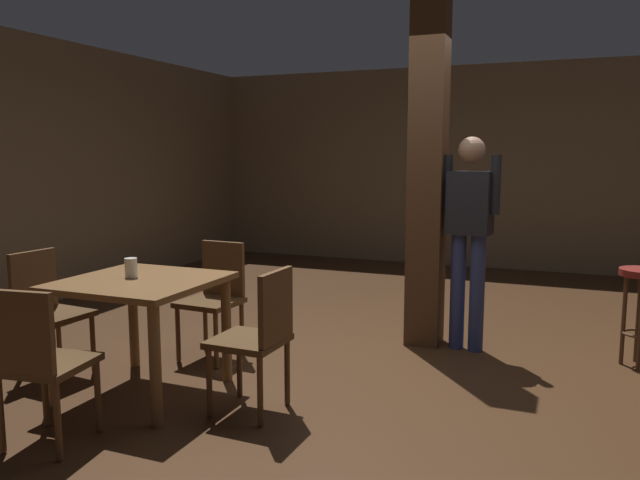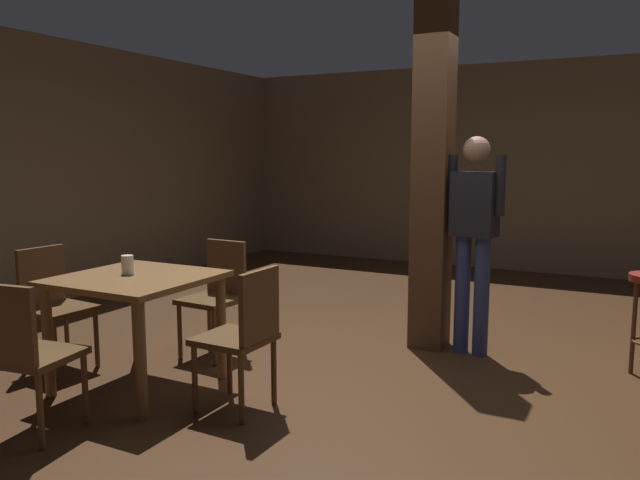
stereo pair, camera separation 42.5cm
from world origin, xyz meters
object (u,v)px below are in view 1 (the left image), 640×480
at_px(chair_east, 259,333).
at_px(chair_west, 46,307).
at_px(chair_north, 215,293).
at_px(dining_table, 141,299).
at_px(napkin_cup, 131,268).
at_px(standing_person, 469,228).
at_px(chair_south, 38,359).

xyz_separation_m(chair_east, chair_west, (-1.72, 0.02, 0.00)).
bearing_deg(chair_north, dining_table, -92.87).
relative_size(chair_east, napkin_cup, 6.87).
height_order(napkin_cup, standing_person, standing_person).
xyz_separation_m(chair_east, chair_north, (-0.83, 0.85, 0.00)).
relative_size(chair_west, chair_north, 1.00).
bearing_deg(chair_north, chair_east, -45.47).
relative_size(chair_east, standing_person, 0.52).
bearing_deg(chair_west, standing_person, 33.16).
height_order(chair_south, chair_north, same).
xyz_separation_m(chair_south, chair_west, (-0.85, 0.88, 0.00)).
bearing_deg(chair_east, chair_south, -134.99).
xyz_separation_m(chair_south, napkin_cup, (-0.10, 0.89, 0.33)).
bearing_deg(napkin_cup, chair_west, -179.33).
bearing_deg(standing_person, chair_south, -124.79).
bearing_deg(standing_person, chair_north, -152.84).
bearing_deg(chair_north, chair_south, -91.14).
xyz_separation_m(dining_table, napkin_cup, (-0.09, 0.02, 0.20)).
distance_m(chair_east, chair_west, 1.72).
relative_size(dining_table, napkin_cup, 7.25).
xyz_separation_m(napkin_cup, standing_person, (1.93, 1.74, 0.16)).
distance_m(chair_north, standing_person, 2.08).
distance_m(dining_table, chair_south, 0.88).
xyz_separation_m(chair_east, napkin_cup, (-0.96, 0.02, 0.33)).
height_order(chair_east, standing_person, standing_person).
height_order(chair_west, chair_north, same).
bearing_deg(dining_table, chair_north, 87.13).
bearing_deg(dining_table, napkin_cup, 168.28).
xyz_separation_m(chair_north, napkin_cup, (-0.13, -0.82, 0.33)).
bearing_deg(dining_table, chair_east, -0.39).
bearing_deg(chair_north, chair_west, -136.81).
xyz_separation_m(chair_south, standing_person, (1.83, 2.63, 0.50)).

